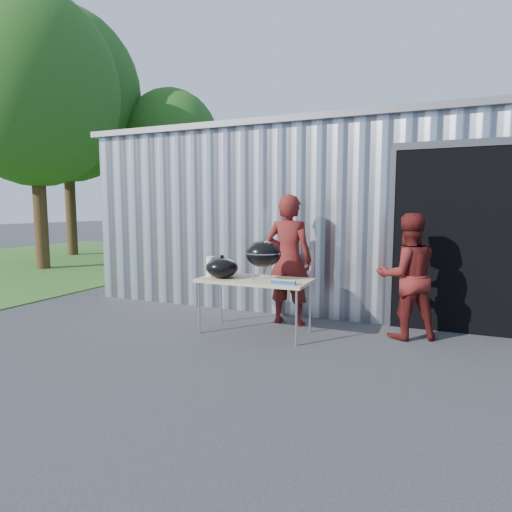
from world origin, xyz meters
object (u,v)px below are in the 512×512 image
at_px(kettle_grill, 263,249).
at_px(person_bystander, 407,276).
at_px(person_cook, 289,260).
at_px(folding_table, 255,282).

height_order(kettle_grill, person_bystander, kettle_grill).
distance_m(kettle_grill, person_bystander, 1.91).
relative_size(kettle_grill, person_bystander, 0.58).
bearing_deg(person_bystander, kettle_grill, -6.97).
bearing_deg(person_cook, folding_table, 68.69).
xyz_separation_m(folding_table, person_cook, (0.27, 0.63, 0.24)).
xyz_separation_m(folding_table, kettle_grill, (0.12, -0.00, 0.45)).
bearing_deg(person_bystander, person_cook, -26.78).
bearing_deg(folding_table, person_bystander, 16.62).
height_order(kettle_grill, person_cook, person_cook).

